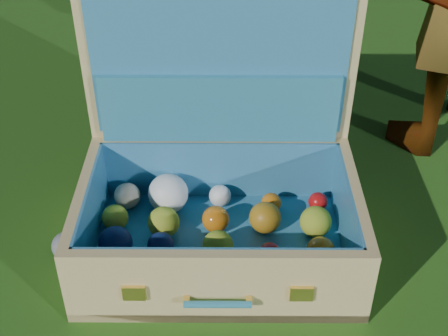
{
  "coord_description": "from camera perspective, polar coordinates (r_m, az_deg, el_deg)",
  "views": [
    {
      "loc": [
        -0.02,
        -0.96,
        1.08
      ],
      "look_at": [
        -0.19,
        0.23,
        0.2
      ],
      "focal_mm": 50.0,
      "sensor_mm": 36.0,
      "label": 1
    }
  ],
  "objects": [
    {
      "name": "stray_ball",
      "position": [
        1.56,
        -14.22,
        -6.94
      ],
      "size": [
        0.07,
        0.07,
        0.07
      ],
      "primitive_type": "sphere",
      "color": "#386793",
      "rests_on": "ground"
    },
    {
      "name": "ground",
      "position": [
        1.44,
        6.27,
        -12.23
      ],
      "size": [
        60.0,
        60.0,
        0.0
      ],
      "primitive_type": "plane",
      "color": "#215114",
      "rests_on": "ground"
    },
    {
      "name": "suitcase",
      "position": [
        1.49,
        -0.51,
        -0.91
      ],
      "size": [
        0.71,
        0.56,
        0.63
      ],
      "rotation": [
        0.0,
        0.0,
        0.13
      ],
      "color": "#DDBD77",
      "rests_on": "ground"
    }
  ]
}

